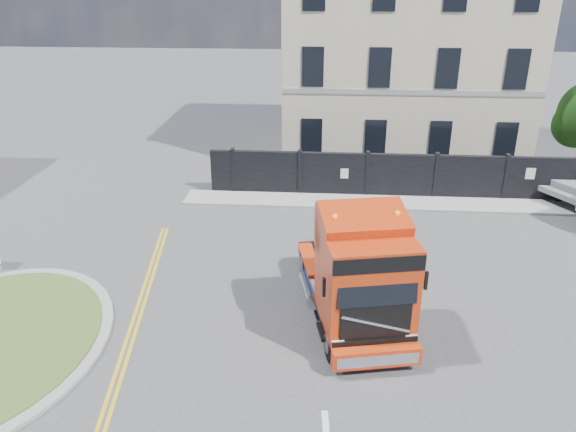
{
  "coord_description": "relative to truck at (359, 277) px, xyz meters",
  "views": [
    {
      "loc": [
        2.23,
        -14.75,
        9.35
      ],
      "look_at": [
        0.97,
        2.41,
        1.8
      ],
      "focal_mm": 35.0,
      "sensor_mm": 36.0,
      "label": 1
    }
  ],
  "objects": [
    {
      "name": "truck",
      "position": [
        0.0,
        0.0,
        0.0
      ],
      "size": [
        3.41,
        6.38,
        3.63
      ],
      "rotation": [
        0.0,
        0.0,
        0.2
      ],
      "color": "black",
      "rests_on": "ground"
    },
    {
      "name": "ground",
      "position": [
        -3.19,
        1.23,
        -1.62
      ],
      "size": [
        120.0,
        120.0,
        0.0
      ],
      "primitive_type": "plane",
      "color": "#424244",
      "rests_on": "ground"
    },
    {
      "name": "georgian_building",
      "position": [
        2.81,
        17.73,
        4.15
      ],
      "size": [
        12.3,
        10.3,
        12.8
      ],
      "color": "beige",
      "rests_on": "ground"
    },
    {
      "name": "hoarding_fence",
      "position": [
        3.36,
        10.23,
        -0.62
      ],
      "size": [
        18.8,
        0.25,
        2.0
      ],
      "color": "black",
      "rests_on": "ground"
    },
    {
      "name": "pavement_far",
      "position": [
        2.81,
        9.33,
        -1.56
      ],
      "size": [
        20.0,
        1.6,
        0.12
      ],
      "primitive_type": "cube",
      "color": "gray",
      "rests_on": "ground"
    }
  ]
}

